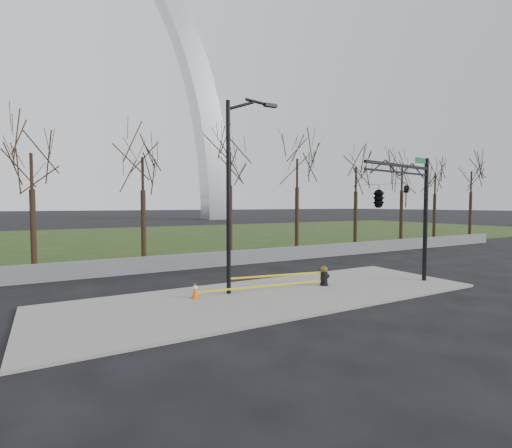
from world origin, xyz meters
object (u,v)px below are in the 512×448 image
traffic_cone (195,290)px  street_light (233,182)px  fire_hydrant (324,276)px  traffic_signal_mast (389,196)px

traffic_cone → street_light: (1.71, 0.05, 4.29)m
fire_hydrant → street_light: bearing=153.9°
fire_hydrant → traffic_cone: bearing=157.3°
street_light → fire_hydrant: bearing=-9.5°
street_light → traffic_signal_mast: bearing=-24.3°
traffic_cone → traffic_signal_mast: (7.73, -2.75, 3.74)m
fire_hydrant → traffic_cone: (-5.94, 0.71, -0.12)m
traffic_cone → traffic_signal_mast: traffic_signal_mast is taller
fire_hydrant → traffic_signal_mast: bearing=-64.6°
fire_hydrant → traffic_signal_mast: size_ratio=0.16×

